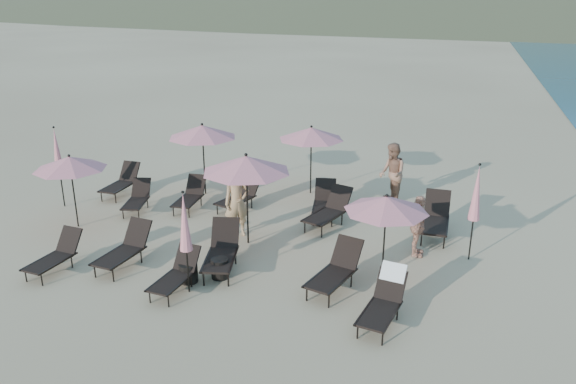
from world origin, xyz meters
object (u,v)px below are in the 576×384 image
(umbrella_closed_1, at_px, (476,194))
(lounger_11, at_px, (436,218))
(lounger_8, at_px, (242,192))
(beachgoer_c, at_px, (418,226))
(lounger_3, at_px, (176,274))
(lounger_10, at_px, (329,210))
(umbrella_open_1, at_px, (246,164))
(umbrella_closed_0, at_px, (185,223))
(lounger_1, at_px, (125,248))
(umbrella_open_4, at_px, (311,133))
(lounger_7, at_px, (190,195))
(umbrella_open_3, at_px, (202,131))
(lounger_4, at_px, (336,270))
(beachgoer_b, at_px, (392,174))
(umbrella_closed_2, at_px, (57,151))
(lounger_9, at_px, (324,202))
(lounger_6, at_px, (121,182))
(lounger_5, at_px, (384,299))
(side_table_0, at_px, (188,273))
(umbrella_open_2, at_px, (386,204))
(lounger_0, at_px, (55,255))
(umbrella_open_0, at_px, (70,163))
(beachgoer_a, at_px, (237,202))
(lounger_12, at_px, (137,198))
(side_table_1, at_px, (220,268))
(lounger_2, at_px, (222,251))

(umbrella_closed_1, bearing_deg, lounger_11, 124.85)
(lounger_8, bearing_deg, beachgoer_c, -0.52)
(lounger_3, relative_size, lounger_10, 0.82)
(umbrella_open_1, xyz_separation_m, umbrella_closed_0, (-0.32, -2.83, -0.53))
(lounger_1, xyz_separation_m, umbrella_open_4, (2.95, 6.43, 1.58))
(lounger_7, height_order, umbrella_open_3, umbrella_open_3)
(lounger_7, xyz_separation_m, umbrella_closed_0, (2.28, -4.67, 1.25))
(lounger_4, height_order, beachgoer_b, beachgoer_b)
(umbrella_open_4, relative_size, umbrella_closed_2, 0.90)
(lounger_1, relative_size, lounger_9, 0.99)
(lounger_6, distance_m, lounger_9, 6.83)
(lounger_9, distance_m, umbrella_open_4, 2.63)
(lounger_5, distance_m, side_table_0, 4.55)
(umbrella_open_3, bearing_deg, lounger_3, -70.54)
(umbrella_open_2, relative_size, beachgoer_c, 1.30)
(lounger_0, height_order, umbrella_open_3, umbrella_open_3)
(lounger_6, bearing_deg, lounger_11, -1.45)
(lounger_9, relative_size, umbrella_closed_2, 0.69)
(umbrella_open_0, bearing_deg, lounger_1, -32.83)
(lounger_11, xyz_separation_m, beachgoer_a, (-5.17, -1.63, 0.46))
(lounger_5, distance_m, umbrella_open_0, 9.42)
(lounger_9, xyz_separation_m, beachgoer_c, (2.85, -1.87, 0.35))
(lounger_12, bearing_deg, umbrella_closed_1, -17.44)
(lounger_4, height_order, umbrella_closed_2, umbrella_closed_2)
(lounger_4, bearing_deg, umbrella_open_4, 124.97)
(lounger_9, relative_size, umbrella_closed_0, 0.74)
(lounger_9, xyz_separation_m, side_table_1, (-1.42, -4.44, -0.21))
(lounger_8, xyz_separation_m, umbrella_open_0, (-3.94, -2.76, 1.39))
(umbrella_open_1, relative_size, umbrella_open_3, 1.04)
(lounger_6, relative_size, umbrella_open_0, 0.77)
(umbrella_open_1, bearing_deg, umbrella_open_4, 82.58)
(lounger_3, distance_m, side_table_0, 0.47)
(lounger_5, distance_m, lounger_9, 5.72)
(lounger_3, relative_size, umbrella_open_2, 0.74)
(lounger_0, xyz_separation_m, lounger_3, (3.20, 0.00, -0.01))
(lounger_11, height_order, umbrella_closed_1, umbrella_closed_1)
(lounger_8, xyz_separation_m, umbrella_open_2, (4.80, -3.22, 1.33))
(lounger_10, relative_size, beachgoer_a, 0.98)
(umbrella_closed_2, bearing_deg, lounger_11, 6.07)
(lounger_1, xyz_separation_m, lounger_8, (1.28, 4.48, 0.05))
(umbrella_closed_0, xyz_separation_m, beachgoer_a, (-0.13, 3.22, -0.71))
(lounger_11, distance_m, umbrella_closed_0, 7.10)
(lounger_8, relative_size, side_table_0, 4.01)
(lounger_10, distance_m, lounger_11, 2.94)
(lounger_7, bearing_deg, side_table_0, -68.18)
(lounger_1, relative_size, lounger_10, 0.92)
(lounger_5, relative_size, umbrella_open_3, 0.72)
(umbrella_open_1, bearing_deg, umbrella_open_2, -13.04)
(lounger_6, relative_size, umbrella_open_1, 0.67)
(lounger_2, bearing_deg, umbrella_closed_1, 8.24)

